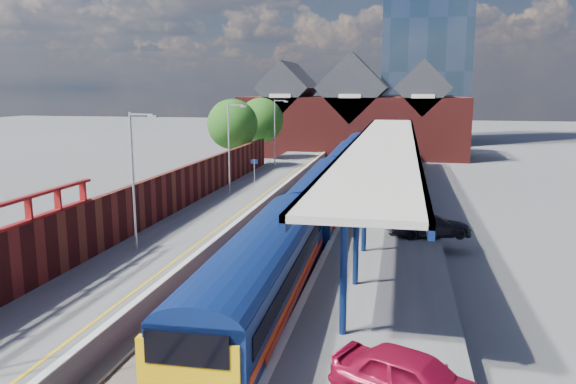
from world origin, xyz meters
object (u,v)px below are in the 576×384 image
Objects in this scene: lamp_post_b at (135,173)px; parked_car_blue at (397,191)px; lamp_post_d at (276,128)px; parked_car_red at (414,381)px; parked_car_silver at (418,222)px; parked_car_dark at (431,225)px; train at (336,175)px; lamp_post_c at (231,143)px; platform_sign at (254,169)px.

parked_car_blue is at bearing 51.69° from lamp_post_b.
lamp_post_d is 1.59× the size of parked_car_red.
lamp_post_d is at bearing 90.00° from lamp_post_b.
parked_car_silver reaches higher than parked_car_dark.
train is 32.31m from parked_car_red.
lamp_post_c is (0.00, 16.00, 0.00)m from lamp_post_b.
lamp_post_d is at bearing 90.00° from lamp_post_c.
parked_car_red is at bearing -174.92° from parked_car_blue.
parked_car_red is (5.78, -31.78, -0.37)m from train.
platform_sign is 0.64× the size of parked_car_silver.
parked_car_silver is (0.50, 18.28, -0.10)m from parked_car_red.
parked_car_blue is (4.97, -3.47, -0.55)m from train.
parked_car_blue is (-0.81, 28.31, -0.18)m from parked_car_red.
lamp_post_c is 1.00× the size of lamp_post_d.
lamp_post_d is 1.78× the size of parked_car_silver.
lamp_post_b is 1.59× the size of parked_car_red.
train reaches higher than parked_car_silver.
lamp_post_c is at bearing 90.00° from lamp_post_b.
platform_sign is at bearing 85.67° from lamp_post_b.
train is 26.38× the size of platform_sign.
parked_car_red is 1.12× the size of parked_car_silver.
lamp_post_d reaches higher than parked_car_dark.
lamp_post_d is 29.61m from parked_car_silver.
parked_car_silver is 0.87m from parked_car_dark.
platform_sign is at bearing -165.32° from train.
parked_car_dark is at bearing -165.75° from parked_car_blue.
parked_car_red is (13.63, -28.08, -3.24)m from lamp_post_c.
train reaches higher than parked_car_blue.
lamp_post_d is (-7.86, 12.30, 2.87)m from train.
train is 21.40m from lamp_post_b.
lamp_post_b is 32.00m from lamp_post_d.
train is 16.78× the size of parked_car_silver.
parked_car_blue is (-1.31, 10.03, -0.08)m from parked_car_silver.
train is 14.90m from parked_car_silver.
lamp_post_d is at bearing 41.74° from parked_car_red.
parked_car_dark is at bearing -60.59° from lamp_post_d.
parked_car_silver is 10.12m from parked_car_blue.
parked_car_blue is at bearing 1.02° from lamp_post_c.
parked_car_silver is 0.88× the size of parked_car_dark.
lamp_post_d is 20.61m from parked_car_blue.
lamp_post_b is 1.00× the size of lamp_post_d.
parked_car_silver is at bearing 40.48° from parked_car_dark.
lamp_post_c reaches higher than parked_car_dark.
lamp_post_c is 1.59× the size of parked_car_red.
train is at bearing 68.26° from lamp_post_b.
platform_sign is 0.61× the size of parked_car_blue.
lamp_post_d is at bearing 95.56° from platform_sign.
lamp_post_c is 17.52m from parked_car_silver.
lamp_post_b reaches higher than train.
train is 6.09m from parked_car_blue.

